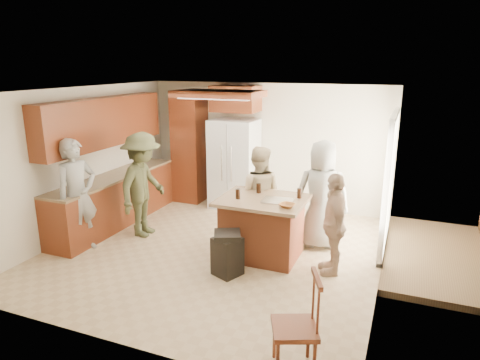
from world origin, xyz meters
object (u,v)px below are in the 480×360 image
at_px(kitchen_island, 262,227).
at_px(trash_bin, 227,253).
at_px(person_front_left, 77,196).
at_px(refrigerator, 234,164).
at_px(person_counter, 143,185).
at_px(person_behind_right, 322,195).
at_px(spindle_chair, 297,328).
at_px(person_side_right, 334,224).
at_px(person_behind_left, 258,194).

height_order(kitchen_island, trash_bin, kitchen_island).
relative_size(person_front_left, refrigerator, 1.00).
bearing_deg(person_counter, refrigerator, -26.30).
bearing_deg(person_behind_right, trash_bin, 43.49).
bearing_deg(spindle_chair, refrigerator, 119.46).
distance_m(person_behind_right, spindle_chair, 3.03).
bearing_deg(refrigerator, person_counter, -113.52).
relative_size(person_behind_right, person_side_right, 1.20).
height_order(person_behind_right, trash_bin, person_behind_right).
bearing_deg(person_counter, spindle_chair, -128.20).
bearing_deg(person_side_right, person_behind_left, -136.64).
bearing_deg(person_behind_left, person_behind_right, 175.48).
distance_m(person_behind_right, person_side_right, 0.90).
bearing_deg(kitchen_island, trash_bin, -108.84).
xyz_separation_m(person_behind_left, person_behind_right, (1.02, 0.11, 0.08)).
bearing_deg(spindle_chair, person_front_left, 159.68).
xyz_separation_m(refrigerator, trash_bin, (1.04, -2.77, -0.58)).
xyz_separation_m(trash_bin, spindle_chair, (1.38, -1.53, 0.13)).
bearing_deg(person_behind_left, person_side_right, 141.82).
bearing_deg(person_front_left, person_side_right, -62.72).
relative_size(person_behind_left, person_behind_right, 0.91).
bearing_deg(person_front_left, person_behind_left, -43.27).
bearing_deg(trash_bin, spindle_chair, -47.86).
bearing_deg(person_behind_right, person_counter, 0.67).
relative_size(person_front_left, person_behind_right, 1.03).
bearing_deg(person_side_right, refrigerator, -151.10).
height_order(person_behind_right, refrigerator, refrigerator).
xyz_separation_m(person_behind_right, kitchen_island, (-0.75, -0.70, -0.40)).
xyz_separation_m(person_behind_right, refrigerator, (-2.05, 1.32, 0.03)).
xyz_separation_m(person_counter, spindle_chair, (3.28, -2.33, -0.44)).
bearing_deg(person_behind_right, spindle_chair, 85.53).
distance_m(person_counter, refrigerator, 2.14).
xyz_separation_m(person_side_right, trash_bin, (-1.34, -0.63, -0.41)).
bearing_deg(person_side_right, spindle_chair, -18.01).
bearing_deg(refrigerator, person_behind_right, -32.89).
relative_size(person_behind_left, person_side_right, 1.10).
bearing_deg(person_front_left, person_behind_right, -49.58).
distance_m(person_counter, spindle_chair, 4.05).
distance_m(person_side_right, trash_bin, 1.53).
relative_size(person_behind_right, spindle_chair, 1.76).
bearing_deg(trash_bin, person_front_left, -177.79).
distance_m(person_front_left, person_counter, 1.07).
relative_size(person_side_right, person_counter, 0.81).
bearing_deg(trash_bin, person_behind_right, 55.23).
distance_m(kitchen_island, trash_bin, 0.80).
relative_size(person_behind_left, spindle_chair, 1.60).
bearing_deg(kitchen_island, person_side_right, -6.03).
distance_m(person_behind_right, refrigerator, 2.44).
bearing_deg(person_behind_right, kitchen_island, 31.43).
height_order(person_behind_left, person_counter, person_counter).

